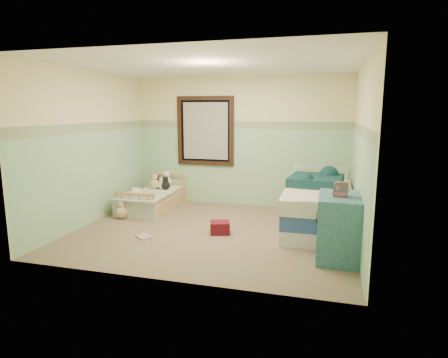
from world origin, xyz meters
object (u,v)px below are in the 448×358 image
(plush_floor_cream, at_px, (137,202))
(twin_bed_frame, at_px, (317,223))
(toddler_bed_frame, at_px, (154,203))
(floor_book, at_px, (144,237))
(dresser, at_px, (338,227))
(plush_floor_tan, at_px, (122,212))
(red_pillow, at_px, (220,228))

(plush_floor_cream, xyz_separation_m, twin_bed_frame, (3.34, -0.38, -0.03))
(toddler_bed_frame, xyz_separation_m, floor_book, (0.62, -1.61, -0.09))
(plush_floor_cream, height_order, twin_bed_frame, plush_floor_cream)
(toddler_bed_frame, distance_m, floor_book, 1.73)
(toddler_bed_frame, relative_size, plush_floor_cream, 5.36)
(toddler_bed_frame, distance_m, dresser, 3.76)
(plush_floor_cream, distance_m, plush_floor_tan, 0.66)
(plush_floor_tan, bearing_deg, twin_bed_frame, 4.72)
(twin_bed_frame, relative_size, red_pillow, 6.58)
(toddler_bed_frame, height_order, plush_floor_tan, plush_floor_tan)
(dresser, distance_m, floor_book, 2.77)
(toddler_bed_frame, distance_m, plush_floor_tan, 0.83)
(plush_floor_cream, relative_size, floor_book, 1.15)
(plush_floor_cream, xyz_separation_m, floor_book, (0.89, -1.46, -0.13))
(toddler_bed_frame, height_order, floor_book, toddler_bed_frame)
(floor_book, bearing_deg, plush_floor_tan, 171.95)
(plush_floor_tan, bearing_deg, plush_floor_cream, 95.15)
(plush_floor_tan, distance_m, twin_bed_frame, 3.30)
(toddler_bed_frame, xyz_separation_m, dresser, (3.36, -1.66, 0.31))
(twin_bed_frame, distance_m, dresser, 1.20)
(dresser, bearing_deg, plush_floor_cream, 157.40)
(plush_floor_cream, relative_size, red_pillow, 0.97)
(floor_book, bearing_deg, toddler_bed_frame, 146.90)
(toddler_bed_frame, distance_m, twin_bed_frame, 3.12)
(plush_floor_tan, xyz_separation_m, twin_bed_frame, (3.28, 0.27, -0.00))
(toddler_bed_frame, height_order, dresser, dresser)
(plush_floor_cream, bearing_deg, floor_book, -58.48)
(toddler_bed_frame, bearing_deg, plush_floor_tan, -104.92)
(toddler_bed_frame, height_order, red_pillow, toddler_bed_frame)
(red_pillow, bearing_deg, plush_floor_tan, 170.14)
(dresser, distance_m, red_pillow, 1.82)
(plush_floor_tan, height_order, twin_bed_frame, plush_floor_tan)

